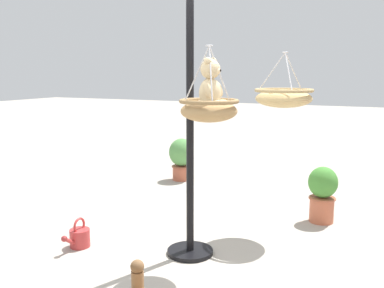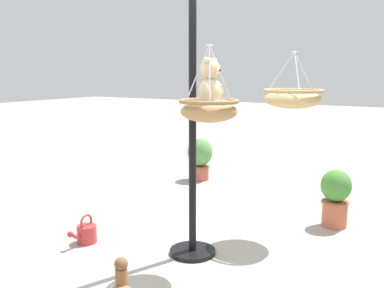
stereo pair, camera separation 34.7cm
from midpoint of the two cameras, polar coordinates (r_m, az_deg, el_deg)
ground_plane at (r=4.01m, az=1.15°, el=-15.80°), size 40.00×40.00×0.00m
display_pole_central at (r=3.97m, az=2.58°, el=-4.01°), size 0.44×0.44×2.51m
hanging_basket_with_teddy at (r=3.63m, az=5.02°, el=4.65°), size 0.51×0.51×0.65m
teddy_bear at (r=3.60m, az=5.38°, el=7.60°), size 0.30×0.26×0.43m
hanging_basket_left_high at (r=4.51m, az=15.53°, el=5.99°), size 0.61×0.61×0.57m
potted_plant_bushy_green at (r=5.11m, az=20.53°, el=-6.57°), size 0.34×0.34×0.65m
potted_plant_small_succulent at (r=6.85m, az=2.52°, el=-1.78°), size 0.40×0.40×0.68m
watering_can at (r=4.51m, az=-11.84°, el=-11.64°), size 0.35×0.20×0.30m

